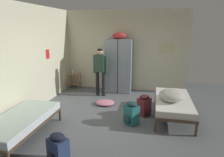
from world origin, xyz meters
TOP-DOWN VIEW (x-y plane):
  - ground_plane at (0.00, 0.00)m, footprint 7.78×7.78m
  - room_backdrop at (-1.13, 1.17)m, footprint 4.37×4.92m
  - locker_bank at (-0.15, 2.15)m, footprint 0.90×0.55m
  - shelf_unit at (-1.82, 2.17)m, footprint 0.38×0.30m
  - bed_right at (1.57, 0.33)m, footprint 0.90×1.90m
  - bed_left_front at (-1.57, -1.41)m, footprint 0.90×1.90m
  - bedding_heap at (1.51, 0.19)m, footprint 0.61×0.74m
  - person_traveler at (-0.67, 1.55)m, footprint 0.49×0.25m
  - water_bottle at (-1.90, 2.19)m, footprint 0.06×0.06m
  - lotion_bottle at (-1.75, 2.13)m, footprint 0.05×0.05m
  - backpack_navy at (-0.45, -2.02)m, footprint 0.39×0.40m
  - backpack_teal at (0.58, -0.31)m, footprint 0.42×0.42m
  - backpack_maroon at (0.86, 0.26)m, footprint 0.41×0.41m
  - clothes_pile_pink at (-0.32, 0.77)m, footprint 0.55×0.48m

SIDE VIEW (x-z plane):
  - ground_plane at x=0.00m, z-range 0.00..0.00m
  - clothes_pile_pink at x=-0.32m, z-range 0.00..0.12m
  - backpack_navy at x=-0.45m, z-range -0.02..0.53m
  - backpack_teal at x=0.58m, z-range -0.02..0.53m
  - backpack_maroon at x=0.86m, z-range -0.02..0.53m
  - shelf_unit at x=-1.82m, z-range 0.06..0.63m
  - bed_right at x=1.57m, z-range 0.14..0.63m
  - bed_left_front at x=-1.57m, z-range 0.14..0.63m
  - bedding_heap at x=1.51m, z-range 0.49..0.75m
  - lotion_bottle at x=-1.75m, z-range 0.56..0.70m
  - water_bottle at x=-1.90m, z-range 0.56..0.76m
  - person_traveler at x=-0.67m, z-range 0.16..1.74m
  - locker_bank at x=-0.15m, z-range -0.07..2.00m
  - room_backdrop at x=-1.13m, z-range 0.00..2.83m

